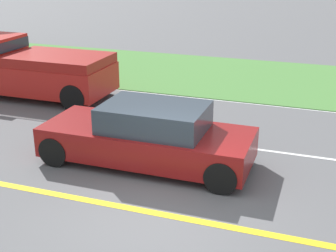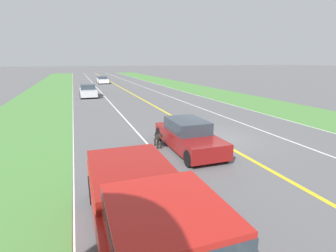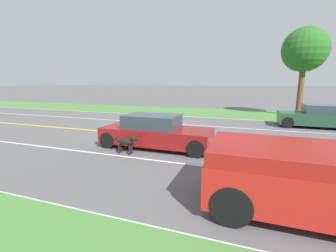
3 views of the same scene
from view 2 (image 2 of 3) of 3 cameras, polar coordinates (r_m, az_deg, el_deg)
The scene contains 11 objects.
ground_plane at distance 13.89m, azimuth 10.08°, elevation -2.88°, with size 400.00×400.00×0.00m, color #5B5B5E.
centre_divider_line at distance 13.89m, azimuth 10.08°, elevation -2.86°, with size 0.18×160.00×0.01m, color yellow.
lane_edge_line_right at distance 12.19m, azimuth -20.11°, elevation -5.94°, with size 0.14×160.00×0.01m, color white.
lane_edge_line_left at distance 18.31m, azimuth 29.53°, elevation -0.40°, with size 0.14×160.00×0.01m, color white.
lane_dash_same_dir at distance 12.59m, azimuth -3.98°, elevation -4.45°, with size 0.10×160.00×0.01m, color white.
lane_dash_oncoming at distance 15.87m, azimuth 21.16°, elevation -1.48°, with size 0.10×160.00×0.01m, color white.
ego_car at distance 12.04m, azimuth 4.41°, elevation -2.13°, with size 1.81×4.61×1.38m.
dog at distance 12.25m, azimuth -2.14°, elevation -2.57°, with size 0.28×1.22×0.80m.
pickup_truck at distance 5.75m, azimuth -4.90°, elevation -18.01°, with size 2.08×5.44×1.85m.
car_trailing_near at distance 31.26m, azimuth -17.03°, elevation 7.31°, with size 1.81×4.33×1.41m.
car_trailing_mid at distance 49.58m, azimuth -14.11°, elevation 9.70°, with size 1.82×4.68×1.28m.
Camera 2 is at (6.66, 11.52, 3.99)m, focal length 28.00 mm.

